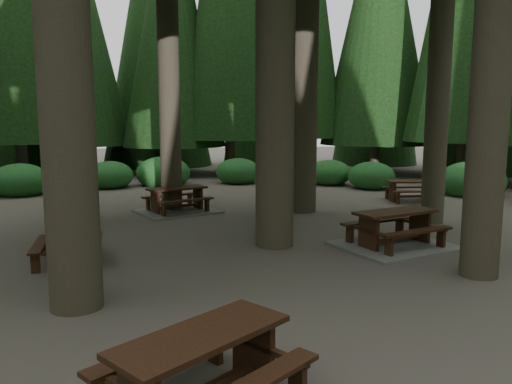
{
  "coord_description": "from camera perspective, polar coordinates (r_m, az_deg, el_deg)",
  "views": [
    {
      "loc": [
        -1.26,
        -10.41,
        2.76
      ],
      "look_at": [
        0.5,
        0.92,
        1.1
      ],
      "focal_mm": 35.0,
      "sensor_mm": 36.0,
      "label": 1
    }
  ],
  "objects": [
    {
      "name": "picnic_table_e",
      "position": [
        5.02,
        -6.18,
        -18.41
      ],
      "size": [
        2.29,
        2.24,
        0.77
      ],
      "rotation": [
        0.0,
        0.0,
        0.67
      ],
      "color": "black",
      "rests_on": "ground"
    },
    {
      "name": "picnic_table_c",
      "position": [
        15.21,
        -8.98,
        -1.35
      ],
      "size": [
        2.8,
        2.61,
        0.76
      ],
      "rotation": [
        0.0,
        0.0,
        0.44
      ],
      "color": "gray",
      "rests_on": "ground"
    },
    {
      "name": "picnic_table_a",
      "position": [
        11.37,
        15.57,
        -4.69
      ],
      "size": [
        2.89,
        2.64,
        0.8
      ],
      "rotation": [
        0.0,
        0.0,
        0.34
      ],
      "color": "gray",
      "rests_on": "ground"
    },
    {
      "name": "picnic_table_d",
      "position": [
        17.84,
        17.32,
        0.49
      ],
      "size": [
        1.73,
        1.44,
        0.71
      ],
      "rotation": [
        0.0,
        0.0,
        -0.07
      ],
      "color": "black",
      "rests_on": "ground"
    },
    {
      "name": "ground",
      "position": [
        10.84,
        -1.87,
        -6.51
      ],
      "size": [
        80.0,
        80.0,
        0.0
      ],
      "primitive_type": "plane",
      "color": "#534A43",
      "rests_on": "ground"
    },
    {
      "name": "picnic_table_b",
      "position": [
        10.44,
        -20.69,
        -5.11
      ],
      "size": [
        1.42,
        1.68,
        0.67
      ],
      "rotation": [
        0.0,
        0.0,
        1.69
      ],
      "color": "black",
      "rests_on": "ground"
    },
    {
      "name": "shrub_ring",
      "position": [
        11.58,
        1.14,
        -3.53
      ],
      "size": [
        23.86,
        24.64,
        1.49
      ],
      "color": "#1E5922",
      "rests_on": "ground"
    }
  ]
}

